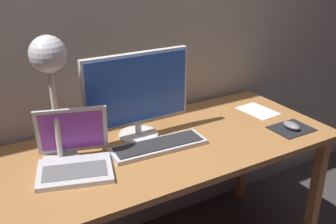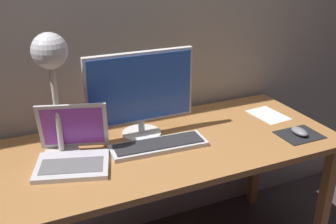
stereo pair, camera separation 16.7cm
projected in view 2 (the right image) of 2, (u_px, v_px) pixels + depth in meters
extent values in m
cube|color=#9E998E|center=(136.00, 8.00, 1.91)|extent=(4.80, 0.06, 2.60)
cube|color=#A8703D|center=(169.00, 146.00, 1.80)|extent=(1.60, 0.70, 0.03)
cube|color=#A8703D|center=(324.00, 206.00, 1.98)|extent=(0.05, 0.05, 0.71)
cube|color=#A8703D|center=(9.00, 215.00, 1.91)|extent=(0.05, 0.05, 0.71)
cube|color=#A8703D|center=(256.00, 155.00, 2.46)|extent=(0.05, 0.05, 0.71)
cylinder|color=silver|center=(142.00, 134.00, 1.86)|extent=(0.19, 0.19, 0.01)
cylinder|color=silver|center=(141.00, 126.00, 1.85)|extent=(0.03, 0.03, 0.06)
cube|color=silver|center=(140.00, 87.00, 1.77)|extent=(0.52, 0.03, 0.33)
cube|color=blue|center=(142.00, 89.00, 1.76)|extent=(0.49, 0.00, 0.31)
cube|color=silver|center=(159.00, 146.00, 1.75)|extent=(0.45, 0.16, 0.02)
cube|color=#28282B|center=(159.00, 143.00, 1.74)|extent=(0.41, 0.13, 0.01)
cube|color=silver|center=(72.00, 166.00, 1.59)|extent=(0.35, 0.30, 0.02)
cube|color=slate|center=(72.00, 165.00, 1.57)|extent=(0.27, 0.19, 0.00)
cube|color=silver|center=(73.00, 126.00, 1.66)|extent=(0.30, 0.14, 0.22)
cube|color=purple|center=(73.00, 126.00, 1.66)|extent=(0.26, 0.13, 0.19)
cylinder|color=beige|center=(62.00, 152.00, 1.69)|extent=(0.15, 0.15, 0.01)
cylinder|color=silver|center=(56.00, 107.00, 1.61)|extent=(0.02, 0.02, 0.42)
sphere|color=silver|center=(50.00, 51.00, 1.51)|extent=(0.14, 0.14, 0.14)
sphere|color=#FFEAB2|center=(51.00, 60.00, 1.52)|extent=(0.05, 0.05, 0.05)
cube|color=black|center=(299.00, 135.00, 1.86)|extent=(0.20, 0.16, 0.00)
ellipsoid|color=slate|center=(300.00, 132.00, 1.86)|extent=(0.06, 0.10, 0.03)
cube|color=white|center=(268.00, 115.00, 2.09)|extent=(0.17, 0.22, 0.00)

